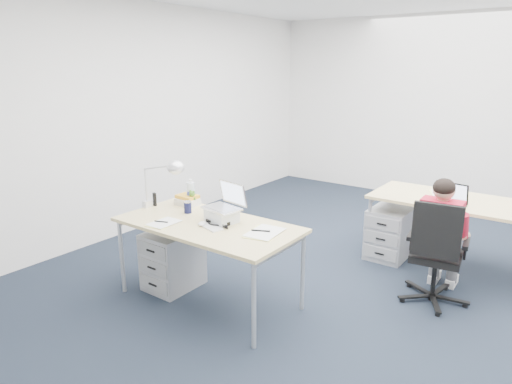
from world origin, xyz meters
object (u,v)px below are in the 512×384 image
headphones (218,222)px  can_koozie (188,207)px  desk_far (454,204)px  cordless_phone (155,199)px  wireless_keyboard (211,227)px  silver_laptop (221,203)px  desk_near (208,228)px  office_chair (434,273)px  water_bottle (191,192)px  book_stack (187,200)px  seated_person (442,237)px  drawer_pedestal_far (389,233)px  computer_mouse (202,224)px  desk_lamp (157,183)px  drawer_pedestal_near (173,259)px  dark_laptop (447,194)px  sunglasses (224,227)px  bear_figurine (192,198)px

headphones → can_koozie: (-0.42, 0.07, 0.04)m
desk_far → cordless_phone: size_ratio=12.34×
wireless_keyboard → headphones: size_ratio=1.11×
silver_laptop → wireless_keyboard: silver_laptop is taller
cordless_phone → headphones: bearing=9.0°
desk_near → office_chair: office_chair is taller
wireless_keyboard → water_bottle: bearing=164.8°
wireless_keyboard → cordless_phone: 0.86m
book_stack → cordless_phone: bearing=-137.1°
seated_person → drawer_pedestal_far: (-0.67, 0.59, -0.29)m
office_chair → wireless_keyboard: office_chair is taller
wireless_keyboard → computer_mouse: (-0.09, -0.01, 0.01)m
desk_lamp → wireless_keyboard: bearing=4.8°
drawer_pedestal_near → dark_laptop: bearing=41.3°
book_stack → can_koozie: bearing=-45.1°
drawer_pedestal_near → book_stack: bearing=103.1°
desk_lamp → dark_laptop: bearing=49.7°
desk_near → desk_lamp: (-0.62, 0.01, 0.31)m
drawer_pedestal_near → water_bottle: (-0.05, 0.32, 0.58)m
drawer_pedestal_near → computer_mouse: size_ratio=5.77×
headphones → water_bottle: water_bottle is taller
office_chair → sunglasses: (-1.43, -1.16, 0.47)m
headphones → sunglasses: 0.12m
sunglasses → cordless_phone: bearing=-177.8°
bear_figurine → desk_lamp: desk_lamp is taller
desk_far → wireless_keyboard: 2.54m
drawer_pedestal_far → can_koozie: (-1.28, -1.79, 0.51)m
headphones → can_koozie: bearing=156.2°
computer_mouse → wireless_keyboard: bearing=-18.0°
drawer_pedestal_near → wireless_keyboard: size_ratio=2.17×
headphones → sunglasses: (0.11, -0.05, -0.01)m
seated_person → drawer_pedestal_far: bearing=137.6°
headphones → cordless_phone: 0.84m
silver_laptop → dark_laptop: bearing=59.2°
desk_far → book_stack: (-2.06, -1.72, 0.10)m
bear_figurine → desk_far: bearing=39.6°
office_chair → drawer_pedestal_far: size_ratio=1.74×
seated_person → book_stack: 2.37m
desk_far → silver_laptop: 2.42m
water_bottle → bear_figurine: size_ratio=1.62×
drawer_pedestal_near → sunglasses: 0.80m
drawer_pedestal_far → office_chair: bearing=-47.8°
desk_near → seated_person: seated_person is taller
cordless_phone → sunglasses: size_ratio=1.31×
seated_person → silver_laptop: bearing=-143.0°
cordless_phone → can_koozie: bearing=15.8°
silver_laptop → sunglasses: bearing=-33.3°
drawer_pedestal_near → cordless_phone: cordless_phone is taller
seated_person → can_koozie: seated_person is taller
office_chair → bear_figurine: size_ratio=6.14×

